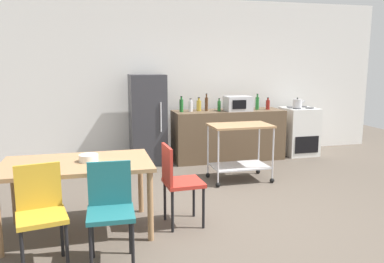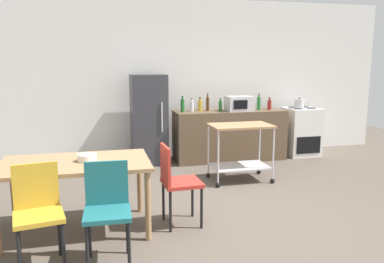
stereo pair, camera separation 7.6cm
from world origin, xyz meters
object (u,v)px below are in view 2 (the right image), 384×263
at_px(chair_teal, 107,206).
at_px(bottle_sparkling_water, 208,104).
at_px(kettle, 299,103).
at_px(bottle_hot_sauce, 183,105).
at_px(chair_red, 176,179).
at_px(bottle_soy_sauce, 269,105).
at_px(chair_mustard, 38,208).
at_px(microwave, 239,104).
at_px(bottle_olive_oil, 259,103).
at_px(bottle_wine, 220,106).
at_px(refrigerator, 149,119).
at_px(fruit_bowl, 87,158).
at_px(kitchen_cart, 240,143).
at_px(bottle_sesame_oil, 200,105).
at_px(dining_table, 76,169).
at_px(bottle_vinegar, 192,106).
at_px(stove_oven, 301,131).

relative_size(chair_teal, bottle_sparkling_water, 2.88).
bearing_deg(kettle, bottle_sparkling_water, 175.81).
relative_size(bottle_hot_sauce, bottle_sparkling_water, 0.90).
distance_m(chair_red, bottle_soy_sauce, 3.49).
bearing_deg(chair_mustard, bottle_hot_sauce, 47.66).
bearing_deg(microwave, bottle_olive_oil, 9.79).
distance_m(bottle_wine, kettle, 1.52).
distance_m(chair_teal, chair_red, 0.97).
xyz_separation_m(refrigerator, bottle_hot_sauce, (0.58, -0.11, 0.24)).
relative_size(chair_mustard, chair_red, 1.00).
bearing_deg(chair_red, fruit_bowl, 81.59).
bearing_deg(kitchen_cart, bottle_sesame_oil, 101.08).
height_order(dining_table, chair_mustard, chair_mustard).
xyz_separation_m(refrigerator, bottle_sparkling_water, (1.05, -0.05, 0.25)).
xyz_separation_m(refrigerator, bottle_olive_oil, (2.00, -0.13, 0.25)).
xyz_separation_m(chair_mustard, bottle_sesame_oil, (2.31, 3.27, 0.48)).
height_order(chair_mustard, bottle_olive_oil, bottle_olive_oil).
bearing_deg(bottle_vinegar, bottle_olive_oil, -2.40).
relative_size(dining_table, chair_teal, 1.69).
distance_m(chair_mustard, fruit_bowl, 0.81).
bearing_deg(refrigerator, bottle_wine, -6.43).
height_order(dining_table, chair_teal, chair_teal).
bearing_deg(kitchen_cart, chair_teal, -134.83).
bearing_deg(bottle_soy_sauce, kitchen_cart, -129.52).
bearing_deg(kitchen_cart, kettle, 36.83).
distance_m(bottle_hot_sauce, bottle_sparkling_water, 0.47).
relative_size(kitchen_cart, fruit_bowl, 4.69).
xyz_separation_m(dining_table, chair_red, (1.03, -0.09, -0.15)).
bearing_deg(chair_teal, dining_table, 114.25).
xyz_separation_m(dining_table, bottle_wine, (2.36, 2.52, 0.33)).
bearing_deg(bottle_soy_sauce, kettle, -3.88).
distance_m(chair_red, bottle_olive_oil, 3.38).
bearing_deg(bottle_vinegar, kitchen_cart, -72.00).
distance_m(kitchen_cart, microwave, 1.34).
bearing_deg(kettle, stove_oven, 39.67).
distance_m(stove_oven, kitchen_cart, 2.16).
height_order(chair_mustard, bottle_hot_sauce, bottle_hot_sauce).
bearing_deg(stove_oven, chair_mustard, -143.04).
height_order(chair_teal, bottle_vinegar, bottle_vinegar).
relative_size(bottle_wine, microwave, 0.50).
bearing_deg(bottle_olive_oil, bottle_vinegar, 177.60).
xyz_separation_m(chair_mustard, stove_oven, (4.29, 3.23, -0.07)).
bearing_deg(kettle, bottle_wine, 178.57).
xyz_separation_m(chair_mustard, chair_red, (1.32, 0.56, 0.00)).
relative_size(bottle_wine, bottle_olive_oil, 0.79).
bearing_deg(kitchen_cart, chair_mustard, -143.09).
height_order(refrigerator, bottle_sesame_oil, refrigerator).
distance_m(bottle_olive_oil, fruit_bowl, 3.92).
bearing_deg(chair_mustard, bottle_olive_oil, 32.50).
height_order(bottle_hot_sauce, bottle_sparkling_water, bottle_sparkling_water).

